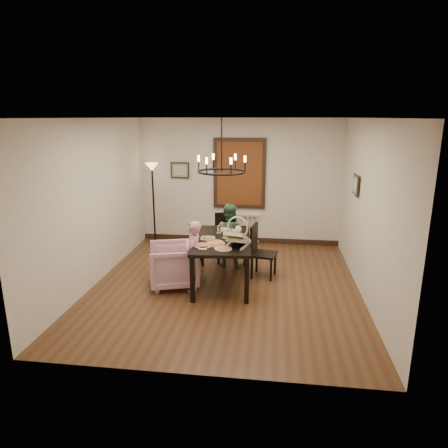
% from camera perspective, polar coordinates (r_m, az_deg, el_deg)
% --- Properties ---
extents(room_shell, '(4.51, 5.00, 2.81)m').
position_cam_1_polar(room_shell, '(6.89, 0.61, 3.21)').
color(room_shell, brown).
rests_on(room_shell, ground).
extents(dining_table, '(1.11, 1.79, 0.80)m').
position_cam_1_polar(dining_table, '(6.85, -0.32, -2.80)').
color(dining_table, black).
rests_on(dining_table, room_shell).
extents(chair_far, '(0.51, 0.51, 0.97)m').
position_cam_1_polar(chair_far, '(7.96, 0.35, -1.98)').
color(chair_far, black).
rests_on(chair_far, room_shell).
extents(chair_right, '(0.50, 0.50, 0.97)m').
position_cam_1_polar(chair_right, '(7.21, 5.74, -3.89)').
color(chair_right, black).
rests_on(chair_right, room_shell).
extents(armchair, '(1.01, 1.00, 0.74)m').
position_cam_1_polar(armchair, '(6.90, -7.25, -5.82)').
color(armchair, '#D6A4B9').
rests_on(armchair, room_shell).
extents(elderly_woman, '(0.24, 0.36, 0.99)m').
position_cam_1_polar(elderly_woman, '(6.65, -4.40, -5.43)').
color(elderly_woman, '#C58B93').
rests_on(elderly_woman, room_shell).
extents(seated_man, '(0.57, 0.48, 1.03)m').
position_cam_1_polar(seated_man, '(7.68, 0.66, -2.37)').
color(seated_man, '#3B6342').
rests_on(seated_man, room_shell).
extents(baby_bouncer, '(0.49, 0.58, 0.33)m').
position_cam_1_polar(baby_bouncer, '(6.39, 1.91, -1.75)').
color(baby_bouncer, '#BDCC8C').
rests_on(baby_bouncer, dining_table).
extents(salad_bowl, '(0.29, 0.29, 0.07)m').
position_cam_1_polar(salad_bowl, '(6.68, -2.32, -2.18)').
color(salad_bowl, white).
rests_on(salad_bowl, dining_table).
extents(pizza_platter, '(0.31, 0.31, 0.04)m').
position_cam_1_polar(pizza_platter, '(6.52, -1.26, -2.74)').
color(pizza_platter, tan).
rests_on(pizza_platter, dining_table).
extents(drinking_glass, '(0.07, 0.07, 0.14)m').
position_cam_1_polar(drinking_glass, '(6.79, 0.56, -1.57)').
color(drinking_glass, silver).
rests_on(drinking_glass, dining_table).
extents(window_blinds, '(1.00, 0.03, 1.40)m').
position_cam_1_polar(window_blinds, '(8.91, 2.22, 7.21)').
color(window_blinds, brown).
rests_on(window_blinds, room_shell).
extents(radiator, '(0.92, 0.12, 0.62)m').
position_cam_1_polar(radiator, '(9.18, 2.15, -0.52)').
color(radiator, silver).
rests_on(radiator, room_shell).
extents(picture_back, '(0.42, 0.03, 0.36)m').
position_cam_1_polar(picture_back, '(9.13, -6.31, 7.64)').
color(picture_back, black).
rests_on(picture_back, room_shell).
extents(picture_right, '(0.03, 0.42, 0.36)m').
position_cam_1_polar(picture_right, '(7.46, 18.31, 5.31)').
color(picture_right, black).
rests_on(picture_right, room_shell).
extents(floor_lamp, '(0.30, 0.30, 1.80)m').
position_cam_1_polar(floor_lamp, '(9.10, -10.02, 2.68)').
color(floor_lamp, black).
rests_on(floor_lamp, room_shell).
extents(chandelier, '(0.80, 0.80, 0.04)m').
position_cam_1_polar(chandelier, '(6.57, -0.34, 7.49)').
color(chandelier, black).
rests_on(chandelier, room_shell).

